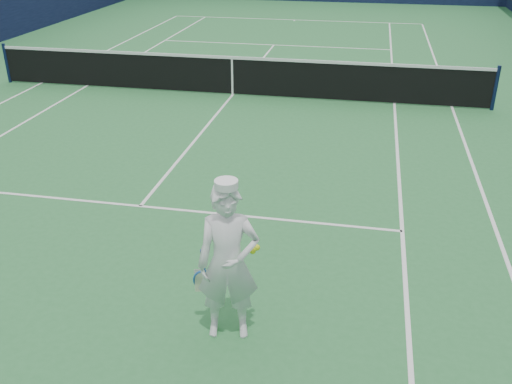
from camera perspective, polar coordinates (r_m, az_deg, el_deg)
ground at (r=15.04m, az=-2.35°, el=9.66°), size 80.00×80.00×0.00m
court_markings at (r=15.04m, az=-2.35°, el=9.68°), size 11.03×23.83×0.01m
windscreen_fence at (r=14.60m, az=-2.50°, el=17.22°), size 20.12×36.12×4.00m
tennis_net at (r=14.89m, az=-2.39°, el=11.71°), size 12.88×0.09×1.07m
tennis_player at (r=6.08m, az=-2.80°, el=-7.08°), size 0.84×0.56×1.88m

